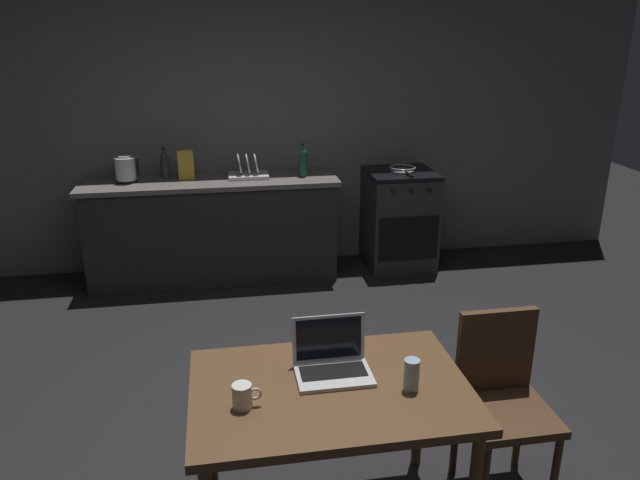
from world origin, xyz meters
The scene contains 15 objects.
ground_plane centered at (0.00, 0.00, 0.00)m, with size 12.00×12.00×0.00m, color black.
back_wall centered at (0.30, 2.63, 1.33)m, with size 6.40×0.10×2.66m, color slate.
kitchen_counter centered at (-0.49, 2.28, 0.45)m, with size 2.16×0.64×0.90m.
stove_oven centered at (1.20, 2.28, 0.45)m, with size 0.60×0.62×0.90m.
dining_table centered at (-0.01, -0.73, 0.65)m, with size 1.15×0.78×0.73m.
chair centered at (0.84, -0.59, 0.51)m, with size 0.40×0.40×0.88m.
laptop centered at (0.02, -0.63, 0.77)m, with size 0.32×0.24×0.23m.
electric_kettle centered at (-1.17, 2.28, 1.00)m, with size 0.19×0.17×0.22m.
bottle centered at (0.31, 2.23, 1.04)m, with size 0.07×0.07×0.29m.
frying_pan centered at (1.21, 2.25, 0.92)m, with size 0.24×0.41×0.05m.
coffee_mug centered at (-0.37, -0.82, 0.78)m, with size 0.12×0.08×0.10m.
drinking_glass centered at (0.31, -0.82, 0.80)m, with size 0.06×0.06×0.14m.
cereal_box centered at (-0.68, 2.30, 1.02)m, with size 0.13×0.05×0.25m.
dish_rack centered at (-0.16, 2.28, 0.95)m, with size 0.34×0.26×0.21m.
bottle_b centered at (-0.86, 2.36, 1.02)m, with size 0.07×0.07×0.26m.
Camera 1 is at (-0.42, -2.85, 2.14)m, focal length 34.04 mm.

